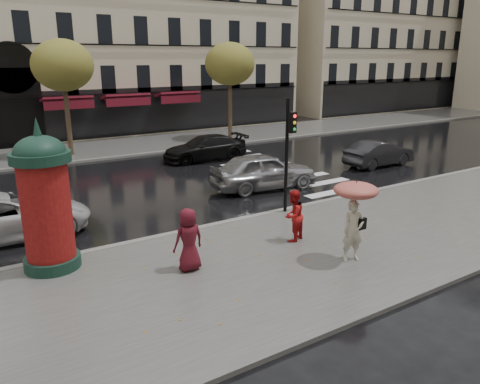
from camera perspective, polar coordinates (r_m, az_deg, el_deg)
ground at (r=14.28m, az=5.91°, el=-7.18°), size 160.00×160.00×0.00m
near_sidewalk at (r=13.91m, az=7.21°, el=-7.62°), size 90.00×7.00×0.12m
far_sidewalk at (r=30.85m, az=-16.66°, el=5.03°), size 90.00×6.00×0.12m
near_kerb at (r=16.53m, az=-0.56°, el=-3.53°), size 90.00×0.25×0.14m
far_kerb at (r=28.02m, az=-14.90°, el=4.12°), size 90.00×0.25×0.14m
zebra_crossing at (r=25.04m, az=3.03°, el=3.10°), size 3.60×11.75×0.01m
bldg_far_right at (r=58.61m, az=14.69°, el=21.17°), size 24.00×14.00×22.90m
tree_far_left at (r=28.89m, az=-20.81°, el=14.19°), size 3.40×3.40×6.64m
tree_far_right at (r=33.07m, az=-1.25°, el=15.30°), size 3.40×3.40×6.64m
woman_umbrella at (r=13.18m, az=13.82°, el=-1.90°), size 1.21×1.21×2.33m
woman_red at (r=14.51m, az=6.51°, el=-2.87°), size 0.96×0.86×1.63m
man_burgundy at (r=12.51m, az=-6.29°, el=-5.81°), size 0.86×0.57×1.72m
morris_column at (r=13.24m, az=-22.65°, el=-0.73°), size 1.52×1.52×4.08m
traffic_light at (r=16.81m, az=5.94°, el=5.76°), size 0.29×0.40×4.15m
car_silver at (r=20.62m, az=2.87°, el=2.58°), size 4.98×2.54×1.62m
car_darkgrey at (r=26.19m, az=16.62°, el=4.53°), size 4.12×1.44×1.36m
car_white at (r=16.72m, az=-26.88°, el=-2.69°), size 5.36×2.52×1.48m
car_black at (r=26.58m, az=-4.29°, el=5.37°), size 4.96×2.34×1.40m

